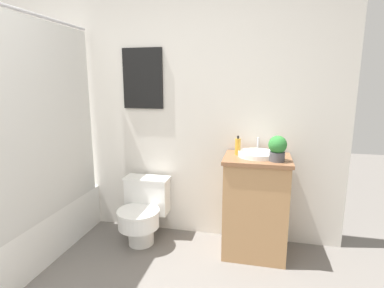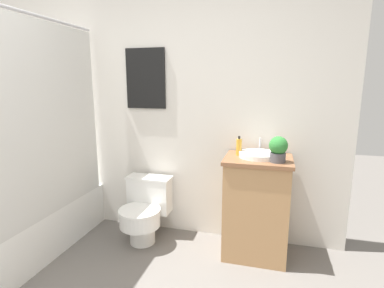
# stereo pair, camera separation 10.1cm
# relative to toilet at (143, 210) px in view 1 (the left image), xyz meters

# --- Properties ---
(wall_back) EXTENTS (3.50, 0.07, 2.50)m
(wall_back) POSITION_rel_toilet_xyz_m (0.06, 0.29, 0.95)
(wall_back) COLOR silver
(wall_back) RESTS_ON ground_plane
(shower_area) EXTENTS (0.59, 1.57, 1.98)m
(shower_area) POSITION_rel_toilet_xyz_m (-0.88, -0.53, -0.03)
(shower_area) COLOR white
(shower_area) RESTS_ON ground_plane
(toilet) EXTENTS (0.43, 0.52, 0.59)m
(toilet) POSITION_rel_toilet_xyz_m (0.00, 0.00, 0.00)
(toilet) COLOR white
(toilet) RESTS_ON ground_plane
(vanity) EXTENTS (0.55, 0.46, 0.87)m
(vanity) POSITION_rel_toilet_xyz_m (1.03, 0.02, 0.13)
(vanity) COLOR #AD7F51
(vanity) RESTS_ON ground_plane
(sink) EXTENTS (0.33, 0.36, 0.13)m
(sink) POSITION_rel_toilet_xyz_m (1.03, 0.04, 0.59)
(sink) COLOR white
(sink) RESTS_ON vanity
(soap_bottle) EXTENTS (0.05, 0.05, 0.17)m
(soap_bottle) POSITION_rel_toilet_xyz_m (0.86, 0.07, 0.64)
(soap_bottle) COLOR gold
(soap_bottle) RESTS_ON vanity
(potted_plant) EXTENTS (0.14, 0.14, 0.20)m
(potted_plant) POSITION_rel_toilet_xyz_m (1.18, -0.08, 0.67)
(potted_plant) COLOR #4C4C51
(potted_plant) RESTS_ON vanity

